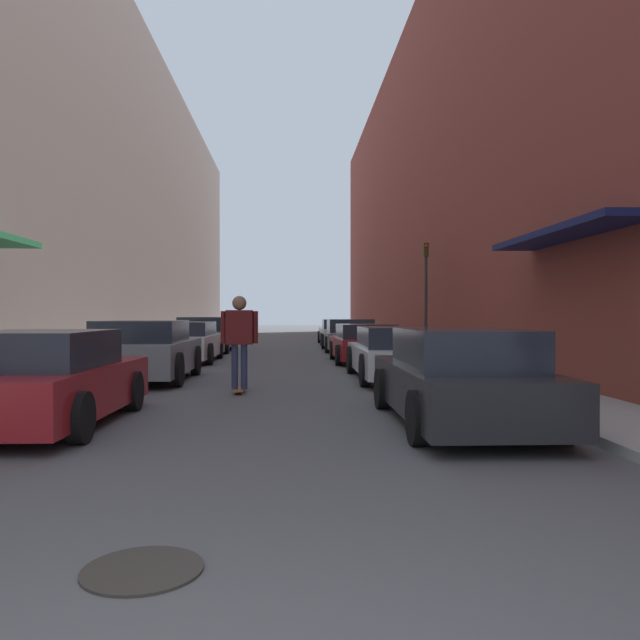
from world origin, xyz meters
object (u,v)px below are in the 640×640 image
object	(u,v)px
traffic_light	(426,286)
manhole_cover	(143,570)
parked_car_left_3	(205,335)
parked_car_right_1	(397,354)
parked_car_left_2	(186,342)
parked_car_right_0	(460,379)
parked_car_right_4	(339,332)
parked_car_left_0	(42,380)
parked_car_right_2	(365,344)
parked_car_right_3	(349,336)
skateboarder	(239,333)
parked_car_left_1	(144,351)

from	to	relation	value
traffic_light	manhole_cover	bearing A→B (deg)	-107.69
parked_car_left_3	parked_car_right_1	size ratio (longest dim) A/B	0.92
parked_car_left_2	manhole_cover	distance (m)	16.01
parked_car_right_0	parked_car_right_4	size ratio (longest dim) A/B	0.98
parked_car_left_0	parked_car_right_1	distance (m)	7.95
parked_car_right_1	parked_car_right_4	xyz separation A→B (m)	(-0.02, 16.21, -0.00)
parked_car_left_0	parked_car_left_3	bearing A→B (deg)	90.06
parked_car_right_0	parked_car_right_1	distance (m)	5.68
parked_car_right_0	manhole_cover	xyz separation A→B (m)	(-3.13, -4.63, -0.61)
parked_car_right_2	parked_car_right_4	world-z (taller)	parked_car_right_4
parked_car_left_0	parked_car_right_0	xyz separation A→B (m)	(5.55, -0.13, 0.01)
parked_car_left_0	parked_car_right_4	distance (m)	22.49
parked_car_right_2	parked_car_right_1	bearing A→B (deg)	-88.74
parked_car_right_2	parked_car_left_0	bearing A→B (deg)	-117.75
parked_car_right_0	manhole_cover	world-z (taller)	parked_car_right_0
parked_car_left_2	parked_car_right_4	xyz separation A→B (m)	(5.61, 10.70, -0.02)
parked_car_right_2	parked_car_right_4	xyz separation A→B (m)	(0.09, 11.18, 0.02)
parked_car_left_3	traffic_light	xyz separation A→B (m)	(7.76, -3.99, 1.74)
parked_car_right_3	skateboarder	distance (m)	13.44
parked_car_right_1	parked_car_right_2	world-z (taller)	parked_car_right_1
parked_car_right_4	parked_car_left_0	bearing A→B (deg)	-104.58
parked_car_left_1	manhole_cover	distance (m)	10.58
parked_car_right_1	manhole_cover	distance (m)	10.82
parked_car_left_1	parked_car_right_0	distance (m)	7.91
parked_car_right_4	traffic_light	distance (m)	10.23
parked_car_left_3	manhole_cover	bearing A→B (deg)	-83.25
parked_car_right_4	parked_car_left_1	bearing A→B (deg)	-109.11
parked_car_left_0	manhole_cover	size ratio (longest dim) A/B	5.66
parked_car_left_2	parked_car_left_0	bearing A→B (deg)	-90.28
parked_car_right_1	parked_car_right_3	world-z (taller)	parked_car_right_3
manhole_cover	skateboarder	bearing A→B (deg)	90.70
parked_car_right_4	skateboarder	xyz separation A→B (m)	(-3.34, -18.41, 0.54)
parked_car_left_1	traffic_light	xyz separation A→B (m)	(7.70, 6.37, 1.73)
parked_car_right_1	parked_car_right_2	bearing A→B (deg)	91.26
parked_car_right_1	parked_car_left_1	bearing A→B (deg)	-179.85
parked_car_left_1	parked_car_right_2	xyz separation A→B (m)	(5.53, 5.05, -0.09)
parked_car_right_0	parked_car_right_1	xyz separation A→B (m)	(0.13, 5.68, -0.03)
parked_car_right_3	skateboarder	world-z (taller)	skateboarder
parked_car_right_1	traffic_light	world-z (taller)	traffic_light
parked_car_left_0	parked_car_left_1	bearing A→B (deg)	89.57
traffic_light	parked_car_right_0	bearing A→B (deg)	-100.30
traffic_light	parked_car_left_0	bearing A→B (deg)	-123.03
parked_car_left_1	parked_car_right_1	world-z (taller)	parked_car_left_1
parked_car_left_0	skateboarder	size ratio (longest dim) A/B	2.17
skateboarder	parked_car_right_4	bearing A→B (deg)	79.73
parked_car_right_4	manhole_cover	bearing A→B (deg)	-96.96
parked_car_left_2	skateboarder	bearing A→B (deg)	-73.56
parked_car_left_2	parked_car_right_4	bearing A→B (deg)	62.33
manhole_cover	parked_car_left_0	bearing A→B (deg)	117.05
skateboarder	manhole_cover	distance (m)	8.19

